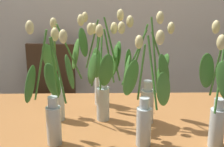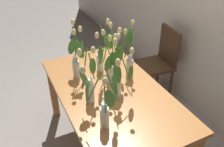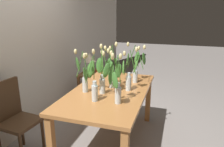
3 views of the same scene
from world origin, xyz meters
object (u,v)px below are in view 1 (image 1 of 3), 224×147
Objects in this scene: tulip_vase_2 at (220,103)px; dining_chair at (49,95)px; tulip_vase_1 at (60,85)px; tulip_vase_6 at (145,109)px; tulip_vase_3 at (146,82)px; tulip_vase_5 at (105,80)px; tulip_vase_0 at (52,101)px; tulip_vase_4 at (97,75)px; dining_table at (125,139)px.

tulip_vase_2 reaches higher than dining_chair.
tulip_vase_6 is at bearing -36.32° from tulip_vase_1.
tulip_vase_2 is 1.62m from dining_chair.
tulip_vase_5 is at bearing 171.66° from tulip_vase_3.
tulip_vase_6 is (0.41, -0.03, -0.03)m from tulip_vase_0.
tulip_vase_3 reaches higher than tulip_vase_0.
tulip_vase_5 is 0.33m from tulip_vase_6.
tulip_vase_0 is 0.61× the size of dining_chair.
dining_table is at bearing -59.72° from tulip_vase_4.
tulip_vase_6 is at bearing -72.67° from dining_table.
tulip_vase_3 is at bearing -8.34° from tulip_vase_5.
tulip_vase_1 is (-0.34, 0.08, 0.28)m from dining_table.
tulip_vase_2 is 0.60× the size of dining_chair.
tulip_vase_0 is at bearing -89.36° from tulip_vase_1.
tulip_vase_0 reaches higher than tulip_vase_6.
tulip_vase_4 is at bearing 120.28° from dining_table.
tulip_vase_2 reaches higher than dining_table.
tulip_vase_3 is at bearing -44.32° from tulip_vase_4.
tulip_vase_2 is 0.95× the size of tulip_vase_3.
tulip_vase_3 reaches higher than tulip_vase_4.
tulip_vase_6 is at bearing -4.84° from tulip_vase_0.
tulip_vase_4 is at bearing 135.68° from tulip_vase_3.
tulip_vase_6 is at bearing -62.12° from dining_chair.
dining_chair is (-0.47, 0.94, -0.44)m from tulip_vase_5.
tulip_vase_2 is at bearing -41.22° from tulip_vase_3.
tulip_vase_2 is 0.58m from tulip_vase_5.
tulip_vase_1 is at bearing 90.64° from tulip_vase_0.
tulip_vase_6 is (0.22, -0.49, -0.01)m from tulip_vase_4.
tulip_vase_3 is at bearing -55.31° from dining_chair.
tulip_vase_3 is at bearing 6.53° from dining_table.
tulip_vase_0 is 0.27m from tulip_vase_1.
dining_chair is (-0.97, 1.23, -0.43)m from tulip_vase_2.
tulip_vase_0 is at bearing -135.19° from tulip_vase_5.
tulip_vase_3 is 0.63× the size of dining_chair.
dining_table is 0.33m from tulip_vase_3.
tulip_vase_1 is at bearing 167.19° from dining_table.
dining_table is 1.72× the size of dining_chair.
tulip_vase_4 is at bearing 67.60° from tulip_vase_0.
dining_chair is at bearing 128.16° from tulip_vase_2.
tulip_vase_6 is 1.43m from dining_chair.
dining_chair reaches higher than dining_table.
tulip_vase_1 is 0.60× the size of dining_chair.
tulip_vase_6 reaches higher than tulip_vase_4.
tulip_vase_1 is 1.02m from dining_chair.
tulip_vase_2 is at bearing -31.67° from dining_table.
tulip_vase_0 is at bearing -112.40° from tulip_vase_4.
dining_table is at bearing 107.33° from tulip_vase_6.
dining_table is 0.34m from tulip_vase_5.
tulip_vase_3 is 1.08× the size of tulip_vase_4.
tulip_vase_5 reaches higher than dining_table.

